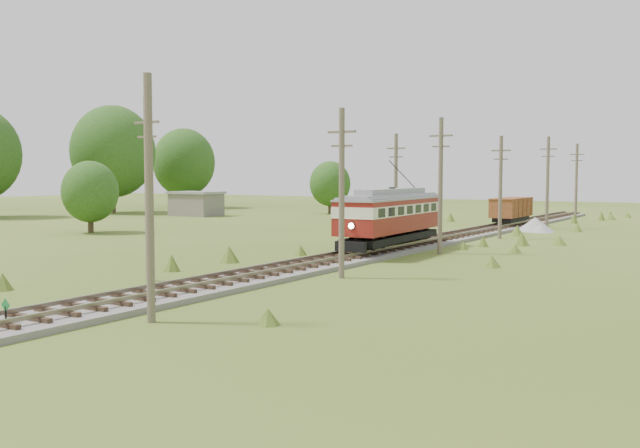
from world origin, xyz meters
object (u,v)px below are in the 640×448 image
Objects in this scene: streetcar at (392,213)px; gondola at (511,209)px; switch_marker at (6,311)px; gravel_pile at (536,225)px.

gondola is at bearing 86.95° from streetcar.
streetcar is at bearing -90.25° from gondola.
gondola is (0.20, 55.21, 1.22)m from switch_marker.
gondola reaches higher than gravel_pile.
streetcar is (0.20, 28.80, 2.00)m from switch_marker.
switch_marker is 0.28× the size of gravel_pile.
switch_marker is 55.23m from gondola.
streetcar is 1.73× the size of gondola.
gondola is 5.26m from gravel_pile.
gondola is (-0.00, 26.42, -0.78)m from streetcar.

